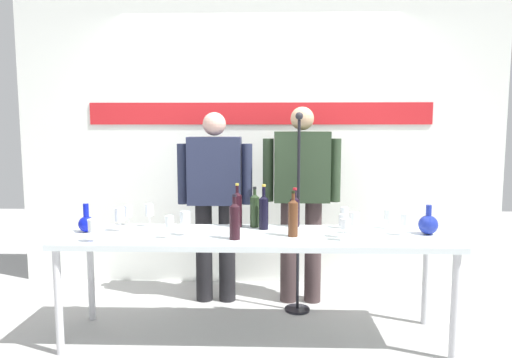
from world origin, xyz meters
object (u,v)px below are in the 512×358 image
wine_glass_left_0 (128,211)px  wine_glass_right_3 (389,215)px  display_table (255,242)px  wine_glass_right_4 (354,219)px  presenter_left (215,194)px  wine_glass_left_1 (169,222)px  wine_bottle_2 (264,211)px  wine_glass_right_5 (345,225)px  wine_bottle_3 (235,220)px  wine_bottle_4 (255,209)px  decanter_blue_right (428,224)px  wine_glass_left_3 (93,226)px  wine_bottle_1 (293,217)px  wine_glass_left_5 (120,215)px  decanter_blue_left (86,223)px  microphone_stand (298,246)px  wine_glass_left_4 (185,218)px  wine_bottle_5 (295,210)px  wine_glass_left_2 (149,211)px  presenter_right (301,191)px  wine_glass_right_2 (343,221)px  wine_bottle_0 (237,208)px  wine_glass_right_0 (406,220)px

wine_glass_left_0 → wine_glass_right_3: (1.93, -0.06, -0.00)m
display_table → wine_glass_right_4: 0.70m
presenter_left → wine_glass_left_1: (-0.20, -0.84, -0.06)m
wine_bottle_2 → wine_glass_right_5: bearing=-31.1°
wine_bottle_3 → wine_glass_right_4: size_ratio=2.01×
wine_glass_left_0 → wine_bottle_4: bearing=-1.6°
decanter_blue_right → wine_glass_right_4: size_ratio=1.37×
presenter_left → wine_glass_left_3: (-0.67, -0.95, -0.07)m
wine_bottle_1 → wine_glass_left_5: size_ratio=1.86×
decanter_blue_right → wine_glass_right_4: (-0.51, 0.01, 0.03)m
decanter_blue_left → microphone_stand: (1.51, 0.45, -0.27)m
wine_glass_left_4 → wine_bottle_5: bearing=22.7°
wine_glass_left_2 → wine_glass_left_4: (0.32, -0.27, -0.00)m
display_table → wine_bottle_4: 0.31m
presenter_right → wine_bottle_5: bearing=-100.1°
decanter_blue_right → wine_glass_left_4: (-1.66, -0.09, 0.05)m
presenter_right → wine_glass_right_4: size_ratio=10.98×
wine_glass_left_4 → wine_bottle_4: bearing=32.0°
wine_glass_right_2 → wine_glass_left_3: bearing=-173.9°
wine_glass_left_3 → wine_glass_left_4: wine_glass_left_4 is taller
wine_bottle_0 → wine_bottle_5: size_ratio=1.12×
wine_bottle_1 → wine_glass_left_0: 1.26m
wine_glass_right_0 → wine_glass_right_2: bearing=-171.2°
wine_bottle_1 → wine_bottle_2: bearing=133.2°
wine_glass_right_3 → microphone_stand: size_ratio=0.09×
wine_glass_right_4 → wine_bottle_5: bearing=150.7°
wine_bottle_2 → wine_glass_left_5: size_ratio=1.96×
wine_glass_left_1 → wine_glass_left_5: size_ratio=0.92×
wine_bottle_3 → wine_glass_left_1: bearing=179.2°
presenter_right → wine_bottle_1: size_ratio=5.28×
decanter_blue_right → wine_glass_left_0: (-2.15, 0.23, 0.03)m
wine_glass_left_4 → wine_glass_right_0: size_ratio=1.10×
wine_bottle_5 → wine_glass_right_3: bearing=-4.8°
wine_bottle_4 → wine_glass_right_2: (0.60, -0.31, -0.02)m
wine_glass_left_1 → microphone_stand: microphone_stand is taller
wine_bottle_2 → decanter_blue_right: bearing=-6.4°
wine_bottle_4 → wine_glass_left_2: wine_bottle_4 is taller
wine_glass_left_4 → microphone_stand: size_ratio=0.11×
decanter_blue_left → presenter_left: (0.83, 0.67, 0.11)m
decanter_blue_right → wine_glass_right_0: decanter_blue_right is taller
decanter_blue_left → wine_glass_right_5: (1.78, -0.20, 0.04)m
display_table → wine_glass_right_0: bearing=-0.1°
wine_glass_left_3 → wine_glass_right_5: wine_glass_left_3 is taller
wine_bottle_1 → wine_glass_right_5: bearing=-17.9°
presenter_left → wine_glass_left_1: 0.87m
wine_bottle_0 → wine_bottle_2: size_ratio=0.99×
wine_bottle_0 → wine_glass_left_2: 0.65m
wine_glass_left_2 → wine_bottle_4: bearing=1.2°
wine_glass_left_0 → microphone_stand: microphone_stand is taller
wine_glass_right_2 → decanter_blue_left: bearing=176.4°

